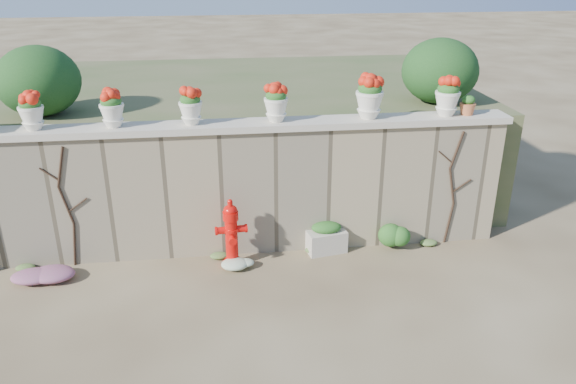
{
  "coord_description": "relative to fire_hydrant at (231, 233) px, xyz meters",
  "views": [
    {
      "loc": [
        -0.4,
        -6.25,
        4.39
      ],
      "look_at": [
        0.57,
        1.4,
        1.12
      ],
      "focal_mm": 35.0,
      "sensor_mm": 36.0,
      "label": 1
    }
  ],
  "objects": [
    {
      "name": "magenta_clump",
      "position": [
        -2.79,
        -0.11,
        -0.43
      ],
      "size": [
        0.89,
        0.59,
        0.24
      ],
      "primitive_type": "ellipsoid",
      "color": "#BB2597",
      "rests_on": "ground"
    },
    {
      "name": "urn_pot_3",
      "position": [
        0.74,
        0.52,
        1.83
      ],
      "size": [
        0.36,
        0.36,
        0.56
      ],
      "color": "white",
      "rests_on": "wall_cap"
    },
    {
      "name": "white_flowers",
      "position": [
        0.09,
        -0.14,
        -0.45
      ],
      "size": [
        0.54,
        0.43,
        0.2
      ],
      "primitive_type": "ellipsoid",
      "color": "white",
      "rests_on": "ground"
    },
    {
      "name": "back_shrub_right",
      "position": [
        3.7,
        1.72,
        2.0
      ],
      "size": [
        1.3,
        1.3,
        1.1
      ],
      "primitive_type": "ellipsoid",
      "color": "#143814",
      "rests_on": "raised_fill"
    },
    {
      "name": "stone_wall",
      "position": [
        0.3,
        0.52,
        0.45
      ],
      "size": [
        8.0,
        0.4,
        2.0
      ],
      "primitive_type": "cube",
      "color": "gray",
      "rests_on": "ground"
    },
    {
      "name": "vine_left",
      "position": [
        -2.37,
        0.3,
        0.44
      ],
      "size": [
        0.6,
        0.04,
        1.91
      ],
      "color": "black",
      "rests_on": "ground"
    },
    {
      "name": "urn_pot_2",
      "position": [
        -0.5,
        0.52,
        1.82
      ],
      "size": [
        0.34,
        0.34,
        0.53
      ],
      "color": "white",
      "rests_on": "wall_cap"
    },
    {
      "name": "urn_pot_5",
      "position": [
        3.37,
        0.52,
        1.85
      ],
      "size": [
        0.38,
        0.38,
        0.6
      ],
      "color": "white",
      "rests_on": "wall_cap"
    },
    {
      "name": "urn_pot_1",
      "position": [
        -1.61,
        0.52,
        1.82
      ],
      "size": [
        0.34,
        0.34,
        0.54
      ],
      "color": "white",
      "rests_on": "wall_cap"
    },
    {
      "name": "green_shrub",
      "position": [
        2.56,
        0.14,
        -0.27
      ],
      "size": [
        0.58,
        0.53,
        0.55
      ],
      "primitive_type": "ellipsoid",
      "color": "#1E5119",
      "rests_on": "ground"
    },
    {
      "name": "back_shrub_left",
      "position": [
        -2.9,
        1.72,
        2.0
      ],
      "size": [
        1.3,
        1.3,
        1.1
      ],
      "primitive_type": "ellipsoid",
      "color": "#143814",
      "rests_on": "raised_fill"
    },
    {
      "name": "ground",
      "position": [
        0.3,
        -1.28,
        -0.55
      ],
      "size": [
        80.0,
        80.0,
        0.0
      ],
      "primitive_type": "plane",
      "color": "brown",
      "rests_on": "ground"
    },
    {
      "name": "vine_right",
      "position": [
        3.53,
        0.3,
        0.44
      ],
      "size": [
        0.6,
        0.04,
        1.91
      ],
      "color": "black",
      "rests_on": "ground"
    },
    {
      "name": "terracotta_pot",
      "position": [
        3.71,
        0.52,
        1.69
      ],
      "size": [
        0.25,
        0.25,
        0.29
      ],
      "color": "#B96438",
      "rests_on": "wall_cap"
    },
    {
      "name": "wall_cap",
      "position": [
        0.3,
        0.52,
        1.5
      ],
      "size": [
        8.1,
        0.52,
        0.1
      ],
      "primitive_type": "cube",
      "color": "beige",
      "rests_on": "stone_wall"
    },
    {
      "name": "fire_hydrant",
      "position": [
        0.0,
        0.0,
        0.0
      ],
      "size": [
        0.47,
        0.33,
        1.09
      ],
      "rotation": [
        0.0,
        0.0,
        0.09
      ],
      "color": "red",
      "rests_on": "ground"
    },
    {
      "name": "urn_pot_4",
      "position": [
        2.15,
        0.52,
        1.88
      ],
      "size": [
        0.42,
        0.42,
        0.65
      ],
      "color": "white",
      "rests_on": "wall_cap"
    },
    {
      "name": "urn_pot_0",
      "position": [
        -2.7,
        0.52,
        1.82
      ],
      "size": [
        0.35,
        0.35,
        0.54
      ],
      "color": "white",
      "rests_on": "wall_cap"
    },
    {
      "name": "raised_fill",
      "position": [
        0.3,
        3.72,
        0.45
      ],
      "size": [
        9.0,
        6.0,
        2.0
      ],
      "primitive_type": "cube",
      "color": "#384C23",
      "rests_on": "ground"
    },
    {
      "name": "planter_box",
      "position": [
        1.5,
        0.26,
        -0.31
      ],
      "size": [
        0.67,
        0.46,
        0.51
      ],
      "rotation": [
        0.0,
        0.0,
        0.19
      ],
      "color": "beige",
      "rests_on": "ground"
    }
  ]
}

